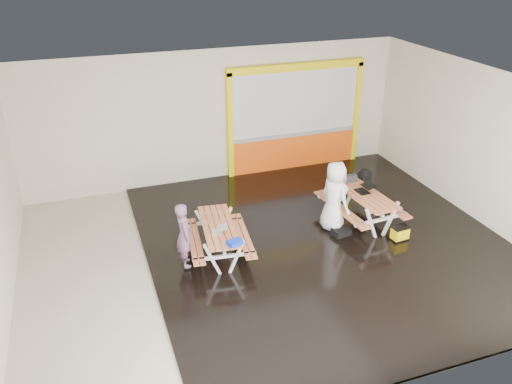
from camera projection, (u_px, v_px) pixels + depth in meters
name	position (u px, v px, depth m)	size (l,w,h in m)	color
room	(271.00, 177.00, 10.19)	(10.02, 8.02, 3.52)	beige
deck	(324.00, 241.00, 11.33)	(7.50, 7.98, 0.05)	black
kiosk	(295.00, 120.00, 14.31)	(3.88, 0.16, 3.00)	#F55710
picnic_table_left	(219.00, 233.00, 10.59)	(1.44, 1.95, 0.73)	#BF6B43
picnic_table_right	(362.00, 199.00, 11.84)	(1.51, 2.09, 0.79)	#BF6B43
person_left	(184.00, 235.00, 10.13)	(0.49, 0.32, 1.34)	#73516F
person_right	(335.00, 197.00, 11.46)	(0.80, 0.52, 1.63)	white
laptop_left	(219.00, 230.00, 10.27)	(0.36, 0.34, 0.13)	silver
laptop_right	(364.00, 189.00, 11.76)	(0.41, 0.37, 0.16)	black
blue_pouch	(235.00, 242.00, 9.86)	(0.28, 0.20, 0.08)	#0C30CF
toolbox	(349.00, 178.00, 12.23)	(0.37, 0.19, 0.21)	black
backpack	(364.00, 180.00, 12.54)	(0.36, 0.29, 0.52)	black
dark_case	(341.00, 232.00, 11.49)	(0.38, 0.29, 0.14)	black
fluke_bag	(400.00, 233.00, 11.27)	(0.39, 0.28, 0.32)	black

